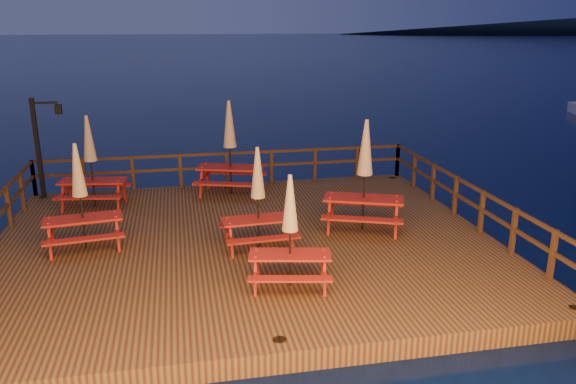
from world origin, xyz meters
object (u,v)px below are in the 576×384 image
lamp_post (42,139)px  picnic_table_2 (80,195)px  picnic_table_0 (91,160)px  picnic_table_1 (290,230)px

lamp_post → picnic_table_2: (1.64, -4.36, -0.49)m
picnic_table_0 → picnic_table_1: size_ratio=1.13×
lamp_post → picnic_table_2: bearing=-69.4°
lamp_post → picnic_table_1: 9.38m
lamp_post → picnic_table_0: size_ratio=1.14×
picnic_table_1 → picnic_table_2: picnic_table_2 is taller
lamp_post → picnic_table_0: bearing=-38.8°
picnic_table_2 → picnic_table_1: bearing=-41.3°
picnic_table_0 → picnic_table_2: bearing=-78.4°
picnic_table_1 → picnic_table_0: bearing=138.0°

